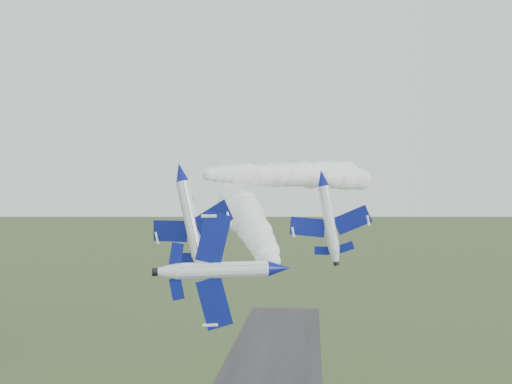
% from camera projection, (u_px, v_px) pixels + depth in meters
% --- Properties ---
extents(jet_lead, '(3.77, 11.20, 9.33)m').
position_uv_depth(jet_lead, '(280.00, 268.00, 46.69)').
color(jet_lead, white).
extents(smoke_trail_jet_lead, '(18.74, 57.00, 5.95)m').
position_uv_depth(smoke_trail_jet_lead, '(248.00, 220.00, 77.16)').
color(smoke_trail_jet_lead, white).
extents(jet_pair_left, '(11.36, 13.45, 4.23)m').
position_uv_depth(jet_pair_left, '(180.00, 172.00, 69.99)').
color(jet_pair_left, white).
extents(smoke_trail_jet_pair_left, '(29.50, 60.26, 5.71)m').
position_uv_depth(smoke_trail_jet_pair_left, '(296.00, 175.00, 100.67)').
color(smoke_trail_jet_pair_left, white).
extents(jet_pair_right, '(9.57, 11.52, 3.10)m').
position_uv_depth(jet_pair_right, '(322.00, 178.00, 67.46)').
color(jet_pair_right, white).
extents(smoke_trail_jet_pair_right, '(12.31, 67.38, 4.62)m').
position_uv_depth(smoke_trail_jet_pair_right, '(349.00, 179.00, 102.82)').
color(smoke_trail_jet_pair_right, white).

